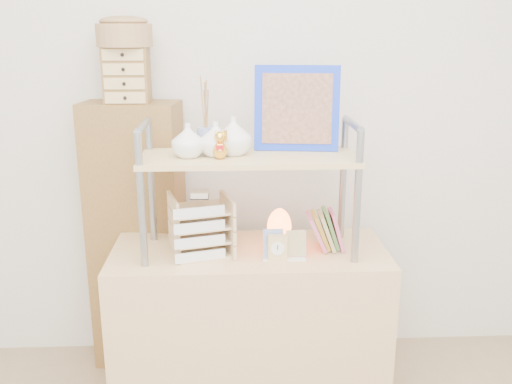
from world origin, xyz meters
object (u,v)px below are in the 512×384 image
cabinet (138,238)px  salt_lamp (279,227)px  letter_tray (201,229)px  desk (250,327)px

cabinet → salt_lamp: bearing=-18.5°
letter_tray → cabinet: bearing=130.0°
cabinet → salt_lamp: 0.77m
desk → letter_tray: (-0.21, -0.03, 0.49)m
cabinet → desk: bearing=-26.4°
desk → cabinet: bearing=145.7°
desk → cabinet: (-0.54, 0.37, 0.30)m
desk → salt_lamp: (0.13, 0.03, 0.47)m
salt_lamp → cabinet: bearing=153.5°
cabinet → salt_lamp: (0.68, -0.34, 0.17)m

